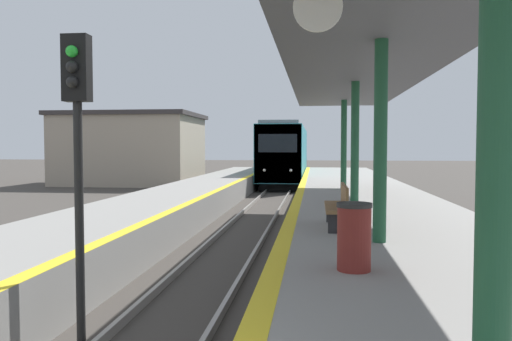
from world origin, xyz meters
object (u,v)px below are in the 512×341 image
Objects in this scene: trash_bin at (354,236)px; signal_near at (77,129)px; bench at (339,205)px; train at (286,154)px.

signal_near is at bearing -171.20° from trash_bin.
bench is at bearing 90.64° from trash_bin.
train is 3.95× the size of signal_near.
train is 30.99m from trash_bin.
train is 9.22× the size of bench.
trash_bin is 0.52× the size of bench.
bench is (-0.04, 3.73, 0.01)m from trash_bin.
bench is at bearing -84.26° from train.
train reaches higher than trash_bin.
train is at bearing 95.13° from trash_bin.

